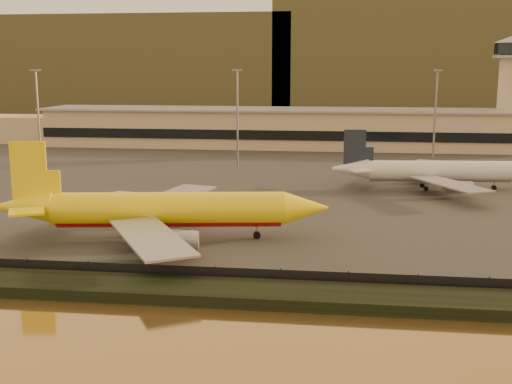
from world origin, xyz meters
TOP-DOWN VIEW (x-y plane):
  - ground at (0.00, 0.00)m, footprint 900.00×900.00m
  - embankment at (0.00, -17.00)m, footprint 320.00×7.00m
  - tarmac at (0.00, 95.00)m, footprint 320.00×220.00m
  - perimeter_fence at (0.00, -13.00)m, footprint 300.00×0.05m
  - terminal_building at (-14.52, 125.55)m, footprint 202.00×25.00m
  - control_tower at (70.00, 131.00)m, footprint 11.20×11.20m
  - apron_light_masts at (15.00, 75.00)m, footprint 152.20×12.20m
  - distant_hills at (-20.74, 340.00)m, footprint 470.00×160.00m
  - dhl_cargo_jet at (-9.79, 6.62)m, footprint 50.67×49.13m
  - white_narrowbody_jet at (37.41, 54.13)m, footprint 44.75×43.48m
  - gse_vehicle_yellow at (8.64, 27.80)m, footprint 4.36×2.92m
  - gse_vehicle_white at (-24.80, 32.61)m, footprint 4.55×2.96m

SIDE VIEW (x-z plane):
  - ground at x=0.00m, z-range 0.00..0.00m
  - tarmac at x=0.00m, z-range 0.00..0.20m
  - embankment at x=0.00m, z-range 0.00..1.40m
  - gse_vehicle_yellow at x=8.64m, z-range 0.20..2.00m
  - gse_vehicle_white at x=-24.80m, z-range 0.20..2.09m
  - perimeter_fence at x=0.00m, z-range 0.20..2.40m
  - white_narrowbody_jet at x=37.41m, z-range -2.39..10.46m
  - dhl_cargo_jet at x=-9.79m, z-range -2.85..12.29m
  - terminal_building at x=-14.52m, z-range -0.05..12.55m
  - apron_light_masts at x=15.00m, z-range 3.00..28.40m
  - control_tower at x=70.00m, z-range 3.91..39.41m
  - distant_hills at x=-20.74m, z-range -3.61..66.39m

